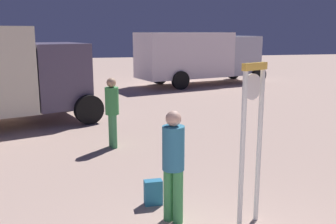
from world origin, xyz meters
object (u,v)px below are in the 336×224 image
object	(u,v)px
standing_clock	(252,130)
person_near_clock	(173,161)
box_truck_far	(199,55)
person_distant	(112,109)
backpack	(153,192)

from	to	relation	value
standing_clock	person_near_clock	xyz separation A→B (m)	(-1.05, 0.31, -0.48)
box_truck_far	person_near_clock	bearing A→B (deg)	-109.20
standing_clock	person_distant	world-z (taller)	standing_clock
person_near_clock	standing_clock	bearing A→B (deg)	-16.45
person_near_clock	box_truck_far	distance (m)	15.28
standing_clock	person_near_clock	world-z (taller)	standing_clock
person_near_clock	person_distant	size ratio (longest dim) A/B	0.99
person_near_clock	backpack	xyz separation A→B (m)	(-0.18, 0.63, -0.74)
backpack	box_truck_far	distance (m)	14.80
person_distant	box_truck_far	world-z (taller)	box_truck_far
person_near_clock	person_distant	distance (m)	4.00
standing_clock	box_truck_far	bearing A→B (deg)	74.93
standing_clock	box_truck_far	size ratio (longest dim) A/B	0.32
standing_clock	backpack	distance (m)	1.98
backpack	box_truck_far	xyz separation A→B (m)	(5.20, 13.79, 1.34)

